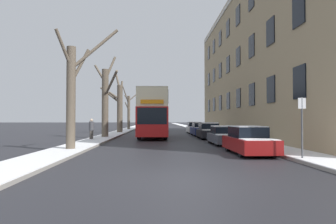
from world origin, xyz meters
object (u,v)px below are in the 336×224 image
(parked_car_0, at_px, (248,141))
(bare_tree_left_0, at_px, (73,92))
(oncoming_van, at_px, (153,122))
(street_sign_post, at_px, (302,125))
(parked_car_1, at_px, (224,136))
(pedestrian_left_sidewalk, at_px, (91,129))
(parked_car_4, at_px, (194,128))
(parked_car_2, at_px, (209,131))
(bare_tree_left_2, at_px, (119,106))
(bare_tree_left_3, at_px, (129,110))
(bare_tree_left_1, at_px, (105,99))
(double_decker_bus, at_px, (153,112))
(parked_car_3, at_px, (201,129))

(parked_car_0, bearing_deg, bare_tree_left_0, 171.03)
(oncoming_van, distance_m, street_sign_post, 34.10)
(parked_car_1, bearing_deg, pedestrian_left_sidewalk, 158.74)
(parked_car_0, bearing_deg, parked_car_4, 90.00)
(oncoming_van, bearing_deg, parked_car_2, -74.62)
(parked_car_4, relative_size, oncoming_van, 0.77)
(bare_tree_left_2, distance_m, bare_tree_left_3, 10.96)
(bare_tree_left_2, height_order, parked_car_1, bare_tree_left_2)
(bare_tree_left_3, xyz_separation_m, pedestrian_left_sidewalk, (-0.66, -24.03, -2.26))
(street_sign_post, bearing_deg, bare_tree_left_1, 124.70)
(double_decker_bus, bearing_deg, parked_car_4, 59.61)
(parked_car_1, relative_size, parked_car_4, 0.99)
(parked_car_0, bearing_deg, parked_car_1, 90.00)
(bare_tree_left_0, xyz_separation_m, bare_tree_left_2, (-0.16, 20.93, 0.20))
(bare_tree_left_3, height_order, parked_car_3, bare_tree_left_3)
(bare_tree_left_3, bearing_deg, parked_car_2, -66.96)
(parked_car_0, xyz_separation_m, parked_car_1, (0.00, 5.46, -0.04))
(parked_car_1, distance_m, pedestrian_left_sidewalk, 10.63)
(pedestrian_left_sidewalk, bearing_deg, double_decker_bus, 157.98)
(parked_car_2, distance_m, parked_car_3, 5.15)
(bare_tree_left_1, height_order, bare_tree_left_2, bare_tree_left_2)
(bare_tree_left_1, xyz_separation_m, parked_car_0, (9.36, -12.56, -2.91))
(pedestrian_left_sidewalk, bearing_deg, oncoming_van, -166.38)
(parked_car_3, distance_m, oncoming_van, 14.75)
(parked_car_2, relative_size, pedestrian_left_sidewalk, 2.27)
(bare_tree_left_3, distance_m, parked_car_3, 19.13)
(parked_car_0, bearing_deg, oncoming_van, 99.67)
(parked_car_1, bearing_deg, parked_car_4, 90.00)
(bare_tree_left_1, distance_m, parked_car_2, 9.84)
(parked_car_0, relative_size, parked_car_2, 1.10)
(double_decker_bus, height_order, parked_car_0, double_decker_bus)
(oncoming_van, height_order, pedestrian_left_sidewalk, oncoming_van)
(bare_tree_left_1, xyz_separation_m, parked_car_2, (9.36, -0.92, -2.89))
(parked_car_2, relative_size, oncoming_van, 0.78)
(double_decker_bus, bearing_deg, oncoming_van, 90.66)
(bare_tree_left_3, distance_m, pedestrian_left_sidewalk, 24.15)
(bare_tree_left_0, distance_m, bare_tree_left_3, 31.89)
(double_decker_bus, distance_m, parked_car_4, 10.07)
(bare_tree_left_2, distance_m, street_sign_post, 27.51)
(parked_car_4, height_order, pedestrian_left_sidewalk, pedestrian_left_sidewalk)
(double_decker_bus, relative_size, parked_car_1, 2.60)
(parked_car_2, xyz_separation_m, pedestrian_left_sidewalk, (-9.90, -2.33, 0.31))
(parked_car_4, bearing_deg, parked_car_0, -90.00)
(bare_tree_left_1, bearing_deg, bare_tree_left_3, 89.64)
(bare_tree_left_1, xyz_separation_m, street_sign_post, (10.70, -15.45, -2.05))
(parked_car_3, bearing_deg, oncoming_van, 110.70)
(parked_car_2, bearing_deg, bare_tree_left_2, 131.06)
(parked_car_1, height_order, parked_car_4, parked_car_4)
(parked_car_0, distance_m, street_sign_post, 3.30)
(parked_car_0, xyz_separation_m, parked_car_2, (0.00, 11.64, 0.02))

